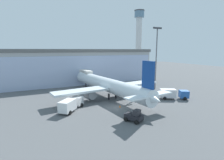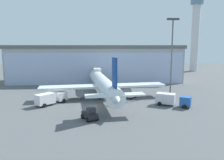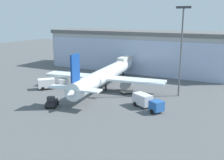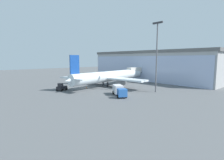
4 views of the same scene
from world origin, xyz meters
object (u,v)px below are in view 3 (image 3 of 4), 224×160
jet_bridge (129,60)px  pushback_tug (52,102)px  airplane (105,75)px  fuel_truck (147,101)px  apron_light_mast (181,45)px  safety_cone_nose (80,96)px  baggage_cart (127,92)px  safety_cone_wingtip (61,82)px  catering_truck (52,83)px

jet_bridge → pushback_tug: 35.76m
airplane → fuel_truck: (14.82, -9.04, -1.92)m
apron_light_mast → safety_cone_nose: (-19.33, -11.56, -11.51)m
jet_bridge → pushback_tug: size_ratio=3.58×
fuel_truck → baggage_cart: fuel_truck is taller
pushback_tug → apron_light_mast: bearing=-73.6°
apron_light_mast → safety_cone_nose: 25.29m
fuel_truck → safety_cone_nose: 16.02m
safety_cone_wingtip → jet_bridge: bearing=58.3°
jet_bridge → safety_cone_wingtip: (-11.77, -19.07, -4.38)m
fuel_truck → safety_cone_nose: bearing=-150.9°
apron_light_mast → pushback_tug: apron_light_mast is taller
airplane → fuel_truck: airplane is taller
fuel_truck → safety_cone_wingtip: (-28.45, 8.31, -1.19)m
apron_light_mast → pushback_tug: size_ratio=5.43×
baggage_cart → pushback_tug: 18.31m
baggage_cart → airplane: bearing=-65.4°
airplane → pushback_tug: 17.58m
catering_truck → pushback_tug: catering_truck is taller
safety_cone_nose → safety_cone_wingtip: size_ratio=1.00×
jet_bridge → catering_truck: bearing=154.9°
apron_light_mast → baggage_cart: size_ratio=6.26×
baggage_cart → apron_light_mast: bearing=147.3°
baggage_cart → safety_cone_wingtip: bearing=-55.0°
baggage_cart → pushback_tug: (-9.51, -15.64, 0.47)m
apron_light_mast → fuel_truck: apron_light_mast is taller
pushback_tug → catering_truck: bearing=13.5°
airplane → safety_cone_wingtip: (-13.63, -0.73, -3.12)m
apron_light_mast → safety_cone_wingtip: apron_light_mast is taller
safety_cone_wingtip → safety_cone_nose: bearing=-33.8°
airplane → baggage_cart: 7.74m
fuel_truck → safety_cone_wingtip: size_ratio=13.55×
apron_light_mast → safety_cone_wingtip: size_ratio=36.40×
airplane → catering_truck: size_ratio=5.53×
safety_cone_wingtip → fuel_truck: bearing=-16.3°
apron_light_mast → pushback_tug: bearing=-136.4°
apron_light_mast → jet_bridge: bearing=141.6°
catering_truck → baggage_cart: size_ratio=2.16×
safety_cone_wingtip → baggage_cart: bearing=-2.4°
pushback_tug → safety_cone_nose: bearing=-36.6°
apron_light_mast → fuel_truck: bearing=-106.2°
fuel_truck → catering_truck: bearing=-156.6°
catering_truck → safety_cone_nose: size_ratio=12.54×
fuel_truck → baggage_cart: (-7.81, 7.46, -0.97)m
jet_bridge → pushback_tug: (-0.65, -35.57, -3.68)m
jet_bridge → fuel_truck: 32.22m
apron_light_mast → airplane: (-18.17, -2.47, -8.39)m
jet_bridge → safety_cone_nose: size_ratio=23.99×
fuel_truck → pushback_tug: size_ratio=2.02×
fuel_truck → baggage_cart: size_ratio=2.33×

